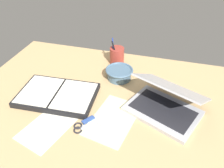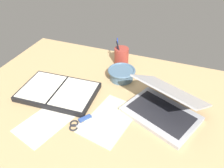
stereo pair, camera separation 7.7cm
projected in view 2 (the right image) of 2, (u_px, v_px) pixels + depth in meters
The scene contains 9 objects.
desk_top at pixel (102, 102), 109.90cm from camera, with size 140.00×100.00×2.00cm, color tan.
laptop at pixel (164, 106), 99.25cm from camera, with size 40.27×37.80×17.54cm.
bowl at pixel (122, 74), 122.19cm from camera, with size 15.53×15.53×6.20cm.
pen_cup at pixel (121, 56), 134.16cm from camera, with size 8.78×8.78×16.54cm.
planner at pixel (58, 92), 112.62cm from camera, with size 39.83×27.04×3.13cm.
scissors at pixel (77, 125), 95.82cm from camera, with size 12.32×8.30×0.80cm.
paper_sheet_front at pixel (110, 119), 99.18cm from camera, with size 18.20×28.94×0.16cm, color #F4EFB2.
paper_sheet_beside_planner at pixel (48, 120), 98.63cm from camera, with size 16.51×28.20×0.16cm, color silver.
usb_drive at pixel (85, 118), 99.05cm from camera, with size 5.57×6.74×1.00cm.
Camera 2 is at (33.37, -74.85, 74.94)cm, focal length 35.00 mm.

